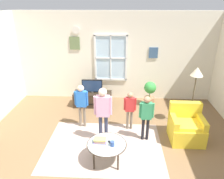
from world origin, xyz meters
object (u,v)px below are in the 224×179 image
Objects in this scene: remote_near_books at (110,143)px; television at (92,86)px; cup at (112,144)px; book_stack at (100,140)px; tv_stand at (93,99)px; armchair at (186,127)px; person_pink_shirt at (103,109)px; potted_plant_by_window at (150,93)px; coffee_table at (107,145)px; floor_lamp at (196,78)px; person_blue_shirt at (81,101)px; person_red_shirt at (130,106)px; person_green_shirt at (146,113)px.

television is at bearing 105.75° from remote_near_books.
book_stack is at bearing 157.04° from cup.
tv_stand is 2.99m from armchair.
person_pink_shirt reaches higher than potted_plant_by_window.
coffee_table is at bearing -79.36° from person_pink_shirt.
potted_plant_by_window reaches higher than book_stack.
book_stack is 0.22m from remote_near_books.
person_pink_shirt reaches higher than remote_near_books.
floor_lamp reaches higher than remote_near_books.
person_blue_shirt reaches higher than book_stack.
television reaches higher than remote_near_books.
person_red_shirt is (1.14, -1.29, -0.02)m from television.
remote_near_books is 1.15m from person_green_shirt.
person_pink_shirt reaches higher than tv_stand.
floor_lamp is at bearing -19.41° from tv_stand.
potted_plant_by_window is (1.10, 2.63, -0.01)m from remote_near_books.
book_stack reaches higher than remote_near_books.
person_pink_shirt reaches higher than cup.
armchair is 0.76× the size of person_green_shirt.
book_stack is 0.22× the size of person_blue_shirt.
person_pink_shirt is (-0.99, -0.12, 0.14)m from person_green_shirt.
armchair is at bearing 22.80° from book_stack.
floor_lamp reaches higher than book_stack.
person_blue_shirt is (-0.74, 1.32, 0.33)m from coffee_table.
book_stack is at bearing -78.71° from tv_stand.
cup is 0.76× the size of remote_near_books.
armchair is 6.21× the size of remote_near_books.
person_pink_shirt is at bearing -174.42° from armchair.
person_blue_shirt is (-2.59, 0.44, 0.42)m from armchair.
floor_lamp is (2.02, 1.63, 0.86)m from cup.
remote_near_books is (-1.77, -0.86, 0.13)m from armchair.
remote_near_books is at bearing -74.26° from tv_stand.
person_pink_shirt reaches higher than person_blue_shirt.
remote_near_books is at bearing -109.07° from person_red_shirt.
person_green_shirt is 1.69m from person_blue_shirt.
person_pink_shirt is 1.16× the size of person_blue_shirt.
tv_stand is 3.15m from floor_lamp.
armchair is 2.16m from book_stack.
armchair is at bearing 5.58° from person_pink_shirt.
person_pink_shirt is 0.85× the size of floor_lamp.
armchair is at bearing 25.86° from remote_near_books.
floor_lamp is at bearing 21.19° from person_pink_shirt.
floor_lamp is (2.78, -0.98, 0.68)m from television.
television is 2.72m from cup.
floor_lamp reaches higher than person_pink_shirt.
remote_near_books is (0.21, -0.03, -0.03)m from book_stack.
person_green_shirt is (1.50, -1.73, 0.05)m from television.
television is 1.72m from person_red_shirt.
cup reaches higher than coffee_table.
person_green_shirt is at bearing -50.69° from person_red_shirt.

